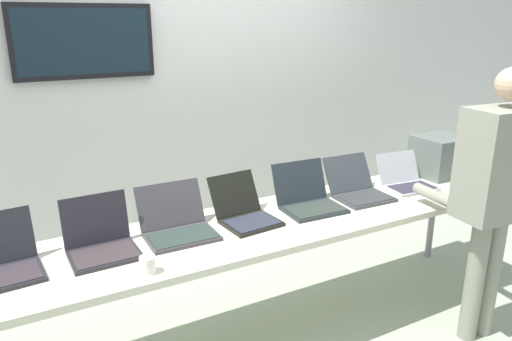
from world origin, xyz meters
The scene contains 13 objects.
ground centered at (0.00, 0.00, -0.02)m, with size 8.00×8.00×0.04m, color #99A68F.
back_wall centered at (-0.02, 1.13, 1.29)m, with size 8.00×0.11×2.56m.
workbench centered at (0.00, 0.00, 0.71)m, with size 3.40×0.70×0.76m.
equipment_box centered at (1.47, 0.14, 0.91)m, with size 0.35×0.33×0.30m.
laptop_station_0 centered at (-1.45, 0.07, 0.82)m, with size 0.33×0.36×0.26m.
laptop_station_1 centered at (-1.01, 0.06, 0.82)m, with size 0.34×0.32×0.27m.
laptop_station_2 centered at (-0.60, 0.09, 0.82)m, with size 0.38×0.37×0.25m.
laptop_station_3 centered at (-0.20, 0.07, 0.82)m, with size 0.33×0.40×0.24m.
laptop_station_4 centered at (0.24, 0.07, 0.82)m, with size 0.38×0.37×0.26m.
laptop_station_5 centered at (0.65, 0.07, 0.82)m, with size 0.36×0.40×0.24m.
laptop_station_6 centered at (1.06, 0.06, 0.81)m, with size 0.35×0.34×0.22m.
person centered at (1.05, -0.62, 0.99)m, with size 0.47×0.62×1.64m.
coffee_mug centered at (-0.87, -0.25, 0.80)m, with size 0.08×0.08×0.08m.
Camera 1 is at (-1.39, -2.25, 1.89)m, focal length 34.04 mm.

